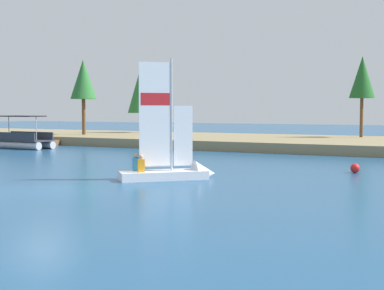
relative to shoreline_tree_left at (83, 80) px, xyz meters
The scene contains 9 objects.
ground_plane 32.19m from the shoreline_tree_left, 53.83° to the right, with size 200.00×200.00×0.00m, color navy.
shore_bank 19.63m from the shoreline_tree_left, ahead, with size 80.00×14.08×0.73m, color #897A56.
shoreline_tree_left is the anchor object (origin of this frame).
shoreline_tree_midleft 6.76m from the shoreline_tree_left, 69.89° to the left, with size 2.62×2.62×6.60m.
shoreline_tree_centre 25.29m from the shoreline_tree_left, 15.99° to the left, with size 2.15×2.15×6.90m.
wooden_dock 8.56m from the shoreline_tree_left, 87.77° to the right, with size 1.83×4.70×0.47m, color brown.
sailboat 29.82m from the shoreline_tree_left, 43.02° to the right, with size 3.97×3.90×5.68m.
pontoon_boat 10.48m from the shoreline_tree_left, 82.93° to the right, with size 5.40×2.39×2.60m.
channel_buoy 31.73m from the shoreline_tree_left, 26.73° to the right, with size 0.46×0.46×0.46m, color red.
Camera 1 is at (14.33, -15.18, 3.02)m, focal length 50.69 mm.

